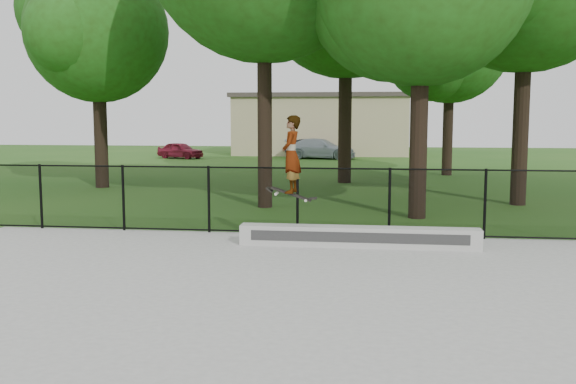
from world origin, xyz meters
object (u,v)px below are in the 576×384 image
object	(u,v)px
grind_ledge	(359,237)
skater_airborne	(291,156)
car_b	(313,148)
car_c	(321,149)
car_a	(180,150)

from	to	relation	value
grind_ledge	skater_airborne	world-z (taller)	skater_airborne
car_b	car_c	distance (m)	1.97
grind_ledge	skater_airborne	bearing A→B (deg)	-176.99
car_b	skater_airborne	xyz separation A→B (m)	(2.35, -30.06, 1.27)
car_c	car_a	bearing A→B (deg)	106.72
car_b	car_c	xyz separation A→B (m)	(0.67, -1.85, 0.04)
car_b	skater_airborne	size ratio (longest dim) A/B	1.89
car_a	car_c	size ratio (longest dim) A/B	0.76
car_b	car_c	bearing A→B (deg)	-137.08
grind_ledge	car_a	world-z (taller)	car_a
car_c	car_b	bearing A→B (deg)	31.35
grind_ledge	car_a	size ratio (longest dim) A/B	1.55
car_c	skater_airborne	distance (m)	28.29
grind_ledge	car_c	distance (m)	28.30
grind_ledge	car_b	world-z (taller)	car_b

